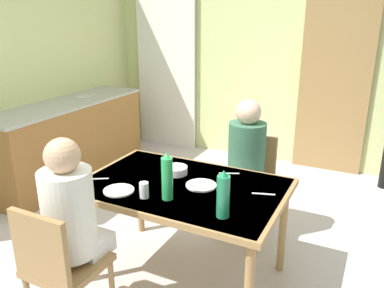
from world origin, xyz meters
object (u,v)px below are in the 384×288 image
(kitchen_counter, at_px, (69,140))
(chair_far_diner, at_px, (250,179))
(water_bottle_green_near, at_px, (223,195))
(person_near_diner, at_px, (70,210))
(person_far_diner, at_px, (246,153))
(water_bottle_green_far, at_px, (167,177))
(dining_table, at_px, (182,194))
(serving_bowl_center, at_px, (176,170))
(chair_near_diner, at_px, (58,265))

(kitchen_counter, bearing_deg, chair_far_diner, -6.04)
(chair_far_diner, relative_size, water_bottle_green_near, 3.01)
(person_near_diner, distance_m, person_far_diner, 1.48)
(person_far_diner, distance_m, water_bottle_green_far, 0.93)
(dining_table, relative_size, person_near_diner, 1.81)
(water_bottle_green_near, xyz_separation_m, water_bottle_green_far, (-0.40, 0.05, 0.01))
(kitchen_counter, xyz_separation_m, serving_bowl_center, (1.91, -0.90, 0.31))
(chair_near_diner, distance_m, water_bottle_green_far, 0.80)
(chair_far_diner, relative_size, serving_bowl_center, 5.12)
(dining_table, distance_m, chair_near_diner, 0.91)
(person_far_diner, xyz_separation_m, water_bottle_green_far, (-0.21, -0.91, 0.10))
(chair_near_diner, xyz_separation_m, water_bottle_green_near, (0.78, 0.53, 0.37))
(kitchen_counter, distance_m, person_near_diner, 2.43)
(person_near_diner, relative_size, person_far_diner, 1.00)
(kitchen_counter, height_order, dining_table, kitchen_counter)
(chair_far_diner, height_order, water_bottle_green_near, water_bottle_green_near)
(kitchen_counter, distance_m, water_bottle_green_far, 2.46)
(person_near_diner, bearing_deg, water_bottle_green_far, 49.63)
(person_near_diner, height_order, serving_bowl_center, person_near_diner)
(chair_near_diner, relative_size, chair_far_diner, 1.00)
(kitchen_counter, xyz_separation_m, water_bottle_green_near, (2.46, -1.34, 0.42))
(chair_far_diner, relative_size, person_far_diner, 1.13)
(dining_table, relative_size, chair_near_diner, 1.60)
(chair_near_diner, distance_m, chair_far_diner, 1.73)
(chair_near_diner, height_order, water_bottle_green_far, water_bottle_green_far)
(chair_far_diner, relative_size, water_bottle_green_far, 2.80)
(water_bottle_green_far, bearing_deg, water_bottle_green_near, -7.82)
(water_bottle_green_far, relative_size, serving_bowl_center, 1.83)
(kitchen_counter, distance_m, chair_far_diner, 2.28)
(chair_far_diner, distance_m, person_far_diner, 0.31)
(person_far_diner, bearing_deg, person_near_diner, 66.38)
(dining_table, distance_m, person_near_diner, 0.78)
(kitchen_counter, height_order, person_near_diner, person_near_diner)
(kitchen_counter, height_order, chair_far_diner, kitchen_counter)
(chair_near_diner, distance_m, person_near_diner, 0.31)
(person_near_diner, bearing_deg, water_bottle_green_near, 26.89)
(kitchen_counter, height_order, person_far_diner, person_far_diner)
(chair_far_diner, bearing_deg, person_near_diner, 68.33)
(chair_far_diner, height_order, person_near_diner, person_near_diner)
(chair_near_diner, height_order, chair_far_diner, same)
(kitchen_counter, distance_m, serving_bowl_center, 2.14)
(chair_near_diner, xyz_separation_m, person_near_diner, (0.00, 0.14, 0.28))
(dining_table, bearing_deg, water_bottle_green_near, -34.31)
(kitchen_counter, relative_size, chair_far_diner, 2.38)
(person_far_diner, xyz_separation_m, water_bottle_green_near, (0.19, -0.96, 0.09))
(chair_near_diner, bearing_deg, person_far_diner, 68.33)
(chair_near_diner, bearing_deg, water_bottle_green_far, 56.86)
(water_bottle_green_near, bearing_deg, chair_far_diner, 99.79)
(kitchen_counter, xyz_separation_m, dining_table, (2.05, -1.05, 0.22))
(chair_far_diner, xyz_separation_m, water_bottle_green_near, (0.19, -1.10, 0.37))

